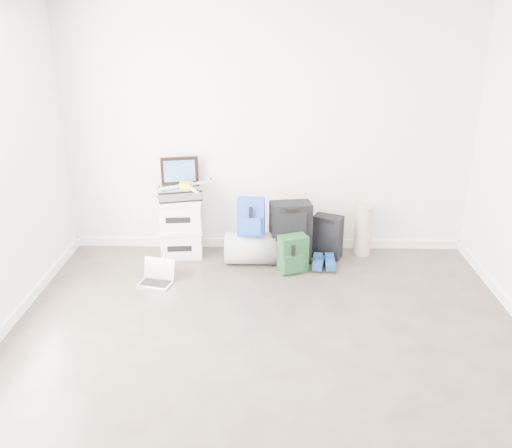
{
  "coord_description": "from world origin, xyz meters",
  "views": [
    {
      "loc": [
        -0.0,
        -3.36,
        2.56
      ],
      "look_at": [
        -0.12,
        1.9,
        0.52
      ],
      "focal_mm": 38.0,
      "sensor_mm": 36.0,
      "label": 1
    }
  ],
  "objects_px": {
    "boxes_stack": "(181,227)",
    "carry_on": "(328,237)",
    "briefcase": "(179,193)",
    "laptop": "(157,277)",
    "large_suitcase": "(290,233)",
    "duffel_bag": "(251,248)"
  },
  "relations": [
    {
      "from": "large_suitcase",
      "to": "briefcase",
      "type": "bearing_deg",
      "value": 163.67
    },
    {
      "from": "duffel_bag",
      "to": "boxes_stack",
      "type": "bearing_deg",
      "value": 165.25
    },
    {
      "from": "large_suitcase",
      "to": "laptop",
      "type": "height_order",
      "value": "large_suitcase"
    },
    {
      "from": "briefcase",
      "to": "laptop",
      "type": "distance_m",
      "value": 0.99
    },
    {
      "from": "boxes_stack",
      "to": "briefcase",
      "type": "distance_m",
      "value": 0.4
    },
    {
      "from": "duffel_bag",
      "to": "large_suitcase",
      "type": "distance_m",
      "value": 0.46
    },
    {
      "from": "boxes_stack",
      "to": "carry_on",
      "type": "bearing_deg",
      "value": -7.1
    },
    {
      "from": "boxes_stack",
      "to": "large_suitcase",
      "type": "distance_m",
      "value": 1.23
    },
    {
      "from": "boxes_stack",
      "to": "carry_on",
      "type": "distance_m",
      "value": 1.64
    },
    {
      "from": "briefcase",
      "to": "duffel_bag",
      "type": "xyz_separation_m",
      "value": [
        0.79,
        -0.21,
        -0.56
      ]
    },
    {
      "from": "briefcase",
      "to": "laptop",
      "type": "bearing_deg",
      "value": -117.1
    },
    {
      "from": "boxes_stack",
      "to": "large_suitcase",
      "type": "relative_size",
      "value": 0.99
    },
    {
      "from": "large_suitcase",
      "to": "carry_on",
      "type": "xyz_separation_m",
      "value": [
        0.42,
        0.11,
        -0.09
      ]
    },
    {
      "from": "laptop",
      "to": "duffel_bag",
      "type": "bearing_deg",
      "value": 40.97
    },
    {
      "from": "large_suitcase",
      "to": "duffel_bag",
      "type": "bearing_deg",
      "value": 178.7
    },
    {
      "from": "duffel_bag",
      "to": "carry_on",
      "type": "distance_m",
      "value": 0.87
    },
    {
      "from": "boxes_stack",
      "to": "laptop",
      "type": "distance_m",
      "value": 0.77
    },
    {
      "from": "large_suitcase",
      "to": "carry_on",
      "type": "bearing_deg",
      "value": 5.97
    },
    {
      "from": "briefcase",
      "to": "duffel_bag",
      "type": "relative_size",
      "value": 0.8
    },
    {
      "from": "briefcase",
      "to": "large_suitcase",
      "type": "distance_m",
      "value": 1.29
    },
    {
      "from": "carry_on",
      "to": "large_suitcase",
      "type": "bearing_deg",
      "value": -140.37
    },
    {
      "from": "briefcase",
      "to": "duffel_bag",
      "type": "distance_m",
      "value": 1.0
    }
  ]
}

